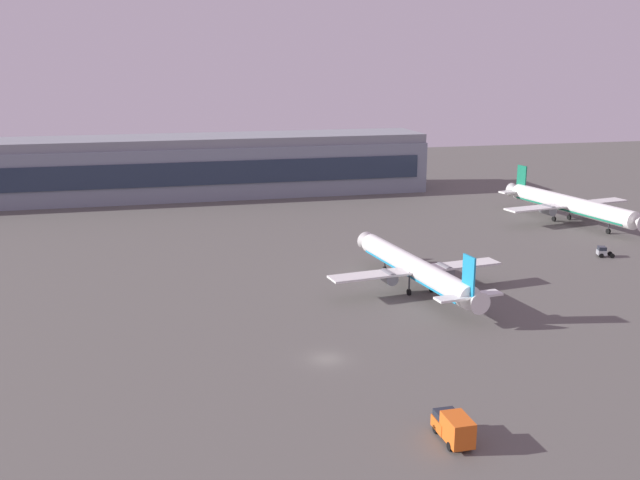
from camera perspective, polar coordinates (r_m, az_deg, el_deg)
The scene contains 6 objects.
ground_plane at distance 92.38m, azimuth 0.54°, elevation -9.42°, with size 416.00×416.00×0.00m, color #56544F.
terminal_building at distance 202.66m, azimuth -13.16°, elevation 5.61°, with size 151.53×22.40×16.40m.
airplane_terminal_side at distance 118.30m, azimuth 7.58°, elevation -2.26°, with size 30.25×38.75×9.94m.
airplane_mid_apron at distance 176.33m, azimuth 19.15°, elevation 2.66°, with size 33.43×42.75×11.00m.
pushback_tug at distance 148.20m, azimuth 21.51°, elevation -0.85°, with size 3.49×2.70×2.05m.
catering_truck at distance 74.67m, azimuth 10.57°, elevation -14.38°, with size 2.45×5.67×3.05m.
Camera 1 is at (-20.61, -82.11, 36.98)m, focal length 40.32 mm.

